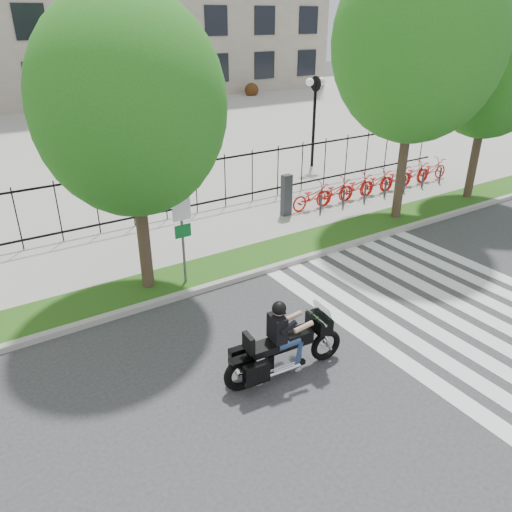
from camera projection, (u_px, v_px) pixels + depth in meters
ground at (295, 374)px, 10.32m from camera, size 120.00×120.00×0.00m
curb at (203, 288)px, 13.39m from camera, size 60.00×0.20×0.15m
grass_verge at (189, 276)px, 14.03m from camera, size 60.00×1.50×0.15m
sidewalk at (155, 245)px, 15.93m from camera, size 60.00×3.50×0.15m
plaza at (39, 141)px, 29.23m from camera, size 80.00×34.00×0.10m
crosswalk_stripes at (447, 307)px, 12.67m from camera, size 5.70×8.00×0.01m
iron_fence at (132, 198)px, 16.79m from camera, size 30.00×0.06×2.00m
lamp_post_right at (315, 100)px, 22.89m from camera, size 1.06×0.70×4.25m
street_tree_1 at (130, 106)px, 11.38m from camera, size 4.49×4.49×7.27m
street_tree_2 at (418, 43)px, 15.50m from camera, size 5.41×5.41×8.90m
street_tree_3 at (492, 67)px, 17.89m from camera, size 4.40×4.40×7.41m
bike_share_station at (375, 182)px, 20.08m from camera, size 8.88×0.85×1.50m
sign_pole_regulatory at (182, 228)px, 12.90m from camera, size 0.50×0.09×2.50m
motorcycle_rider at (285, 345)px, 10.03m from camera, size 2.75×0.86×2.12m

